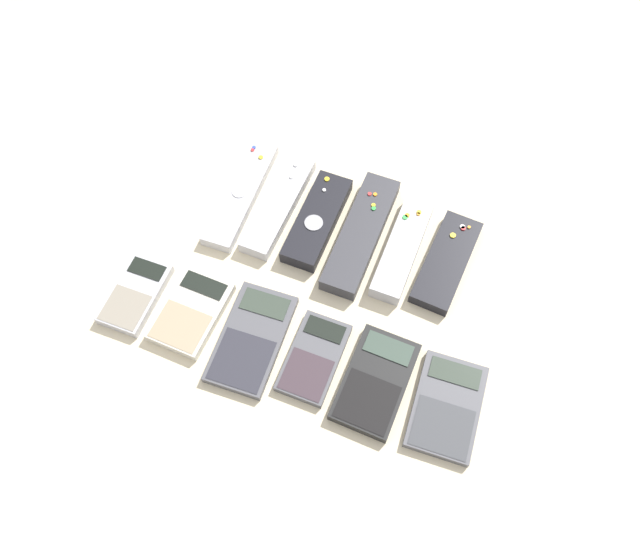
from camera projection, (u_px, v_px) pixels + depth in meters
name	position (u px, v px, depth m)	size (l,w,h in m)	color
ground_plane	(313.00, 295.00, 0.92)	(3.00, 3.00, 0.00)	beige
remote_0	(241.00, 193.00, 1.00)	(0.06, 0.21, 0.02)	#B7B7BC
remote_1	(278.00, 205.00, 0.98)	(0.05, 0.19, 0.02)	#B7B7BC
remote_2	(317.00, 220.00, 0.97)	(0.06, 0.17, 0.03)	black
remote_3	(361.00, 234.00, 0.96)	(0.06, 0.21, 0.03)	#333338
remote_4	(403.00, 247.00, 0.95)	(0.05, 0.18, 0.03)	#B7B7BC
remote_5	(446.00, 262.00, 0.94)	(0.07, 0.17, 0.02)	black
calculator_0	(135.00, 294.00, 0.91)	(0.07, 0.12, 0.02)	#B2B2B7
calculator_1	(191.00, 312.00, 0.90)	(0.08, 0.13, 0.02)	beige
calculator_2	(252.00, 339.00, 0.88)	(0.09, 0.16, 0.01)	#4C4C51
calculator_3	(314.00, 358.00, 0.87)	(0.07, 0.13, 0.01)	#4C4C51
calculator_4	(376.00, 381.00, 0.85)	(0.09, 0.15, 0.02)	black
calculator_5	(447.00, 406.00, 0.83)	(0.10, 0.14, 0.01)	#4C4C51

